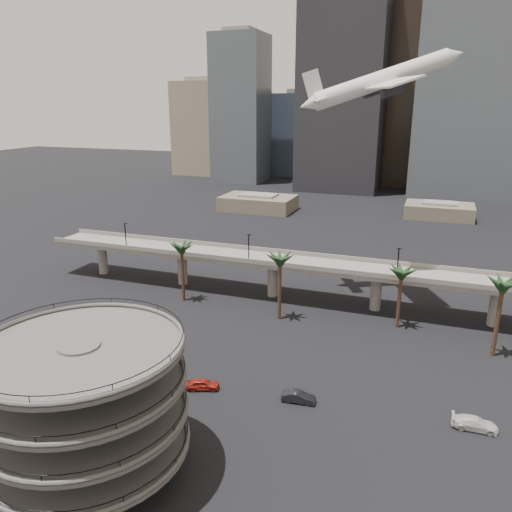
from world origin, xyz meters
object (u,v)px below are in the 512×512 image
(overpass, at_px, (323,269))
(airborne_jet, at_px, (381,81))
(car_c, at_px, (475,423))
(parking_ramp, at_px, (85,398))
(car_a, at_px, (203,384))
(car_b, at_px, (299,397))

(overpass, height_order, airborne_jet, airborne_jet)
(overpass, bearing_deg, car_c, -51.44)
(airborne_jet, bearing_deg, parking_ramp, -132.83)
(overpass, relative_size, car_a, 26.90)
(car_a, xyz_separation_m, car_c, (37.13, 3.61, 0.00))
(airborne_jet, distance_m, car_b, 66.36)
(parking_ramp, xyz_separation_m, car_b, (18.16, 21.73, -9.05))
(car_c, bearing_deg, car_a, 93.66)
(parking_ramp, relative_size, car_a, 4.59)
(parking_ramp, height_order, car_a, parking_ramp)
(parking_ramp, relative_size, car_c, 3.91)
(overpass, distance_m, airborne_jet, 40.09)
(parking_ramp, xyz_separation_m, airborne_jet, (20.63, 71.44, 34.84))
(overpass, distance_m, car_a, 40.49)
(car_b, height_order, car_c, car_c)
(car_a, relative_size, car_c, 0.85)
(car_a, relative_size, car_b, 1.01)
(parking_ramp, xyz_separation_m, car_a, (4.03, 20.06, -9.01))
(parking_ramp, relative_size, overpass, 0.17)
(overpass, xyz_separation_m, airborne_jet, (7.63, 12.45, 37.33))
(overpass, bearing_deg, airborne_jet, 58.48)
(car_c, bearing_deg, parking_ramp, 118.01)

